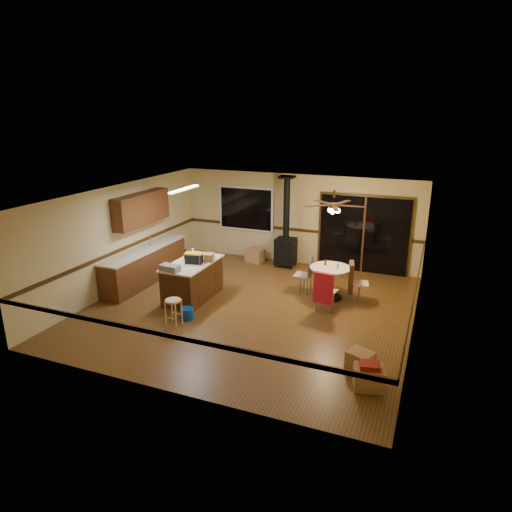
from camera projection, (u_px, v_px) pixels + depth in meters
The scene contains 35 objects.
floor at pixel (251, 308), 10.42m from camera, with size 7.00×7.00×0.00m, color brown.
ceiling at pixel (251, 195), 9.63m from camera, with size 7.00×7.00×0.00m, color silver.
wall_back at pixel (298, 220), 13.11m from camera, with size 7.00×7.00×0.00m, color #C9B87F.
wall_front at pixel (162, 317), 6.94m from camera, with size 7.00×7.00×0.00m, color #C9B87F.
wall_left at pixel (121, 237), 11.28m from camera, with size 7.00×7.00×0.00m, color #C9B87F.
wall_right at pixel (418, 274), 8.77m from camera, with size 7.00×7.00×0.00m, color #C9B87F.
chair_rail at pixel (251, 266), 10.12m from camera, with size 7.00×7.00×0.08m, color #3A250E, non-canonical shape.
window at pixel (246, 209), 13.58m from camera, with size 1.72×0.10×1.32m, color black.
sliding_door at pixel (364, 235), 12.47m from camera, with size 2.52×0.10×2.10m, color black.
lower_cabinets at pixel (145, 266), 11.88m from camera, with size 0.60×3.00×0.86m, color #572F16.
countertop at pixel (144, 249), 11.74m from camera, with size 0.64×3.04×0.04m, color beige.
upper_cabinets at pixel (142, 209), 11.65m from camera, with size 0.35×2.00×0.80m, color #572F16.
kitchen_island at pixel (193, 280), 10.82m from camera, with size 0.88×1.68×0.90m.
wood_stove at pixel (286, 242), 12.96m from camera, with size 0.55×0.50×2.52m.
ceiling_fan at pixel (334, 207), 10.29m from camera, with size 0.24×0.24×0.55m.
fluorescent_strip at pixel (184, 189), 10.55m from camera, with size 0.10×1.20×0.04m, color white.
toolbox_grey at pixel (170, 268), 10.11m from camera, with size 0.44×0.24×0.14m, color slate.
toolbox_black at pixel (194, 259), 10.61m from camera, with size 0.39×0.21×0.22m, color black.
toolbox_yellow_lid at pixel (194, 253), 10.57m from camera, with size 0.42×0.22×0.03m, color gold.
box_on_island at pixel (209, 257), 10.77m from camera, with size 0.20×0.27×0.18m, color #A07347.
bottle_dark at pixel (185, 254), 10.91m from camera, with size 0.07×0.07×0.25m, color black.
bottle_pink at pixel (200, 260), 10.52m from camera, with size 0.07×0.07×0.21m, color #D84C8C.
bottle_white at pixel (193, 252), 11.14m from camera, with size 0.06×0.06×0.18m, color white.
bar_stool at pixel (174, 313), 9.47m from camera, with size 0.32×0.32×0.59m, color tan.
blue_bucket at pixel (187, 314), 9.83m from camera, with size 0.30×0.30×0.25m, color #0C3FAB.
dining_table at pixel (330, 277), 10.80m from camera, with size 0.96×0.96×0.78m.
glass_red at pixel (325, 262), 10.85m from camera, with size 0.05×0.05×0.14m, color #590C14.
glass_cream at pixel (338, 266), 10.60m from camera, with size 0.05×0.05×0.13m, color beige.
chair_left at pixel (307, 270), 11.09m from camera, with size 0.41×0.40×0.51m.
chair_near at pixel (324, 288), 9.98m from camera, with size 0.49×0.52×0.70m.
chair_right at pixel (352, 277), 10.61m from camera, with size 0.54×0.51×0.70m.
box_under_window at pixel (255, 255), 13.52m from camera, with size 0.49×0.40×0.40m, color #A07347.
box_corner_a at pixel (369, 378), 7.38m from camera, with size 0.47×0.40×0.36m, color #A07347.
box_corner_b at pixel (360, 361), 7.89m from camera, with size 0.42×0.36×0.34m, color #A07347.
box_small_red at pixel (370, 366), 7.31m from camera, with size 0.32×0.27×0.08m, color maroon.
Camera 1 is at (3.70, -8.82, 4.31)m, focal length 32.00 mm.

